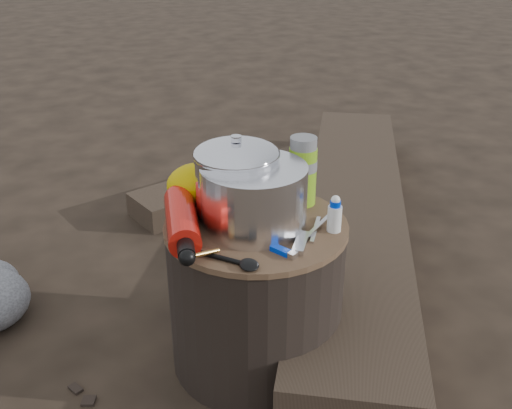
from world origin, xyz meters
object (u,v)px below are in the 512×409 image
object	(u,v)px
stump	(256,294)
thermos	(303,171)
log_main	(354,218)
travel_mug	(290,178)
fuel_bottle	(182,220)
camping_pot	(237,180)

from	to	relation	value
stump	thermos	world-z (taller)	thermos
log_main	travel_mug	size ratio (longest dim) A/B	18.45
log_main	fuel_bottle	world-z (taller)	fuel_bottle
fuel_bottle	travel_mug	world-z (taller)	travel_mug
log_main	thermos	size ratio (longest dim) A/B	11.33
thermos	log_main	bearing A→B (deg)	48.06
log_main	camping_pot	bearing A→B (deg)	-114.14
camping_pot	thermos	world-z (taller)	camping_pot
thermos	travel_mug	xyz separation A→B (m)	(-0.02, 0.05, -0.04)
log_main	camping_pot	xyz separation A→B (m)	(-0.60, -0.49, 0.44)
camping_pot	fuel_bottle	world-z (taller)	camping_pot
camping_pot	fuel_bottle	size ratio (longest dim) A/B	0.66
thermos	camping_pot	bearing A→B (deg)	-170.82
log_main	camping_pot	distance (m)	0.89
fuel_bottle	thermos	distance (m)	0.35
stump	log_main	bearing A→B (deg)	43.44
stump	thermos	xyz separation A→B (m)	(0.15, 0.08, 0.30)
camping_pot	travel_mug	xyz separation A→B (m)	(0.17, 0.08, -0.05)
stump	camping_pot	world-z (taller)	camping_pot
stump	travel_mug	size ratio (longest dim) A/B	4.08
camping_pot	travel_mug	world-z (taller)	camping_pot
fuel_bottle	travel_mug	size ratio (longest dim) A/B	2.80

